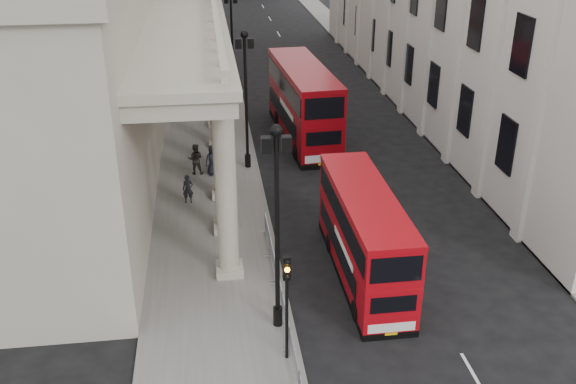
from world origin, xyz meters
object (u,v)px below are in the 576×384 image
Objects in this scene: lamp_post_north at (232,35)px; pedestrian_a at (188,189)px; bus_far at (303,101)px; pedestrian_c at (213,160)px; lamp_post_south at (277,217)px; lamp_post_mid at (246,91)px; pedestrian_b at (195,159)px; traffic_light at (287,289)px; bus_near at (364,233)px.

pedestrian_a is (-3.58, -20.57, -3.99)m from lamp_post_north.
bus_far is 8.82m from pedestrian_c.
lamp_post_south and lamp_post_mid have the same top height.
pedestrian_b is (-3.17, -16.67, -3.85)m from lamp_post_north.
lamp_post_mid is 5.03m from pedestrian_b.
traffic_light is at bearing -103.91° from bus_far.
traffic_light is 14.11m from pedestrian_a.
lamp_post_mid is at bearing -133.88° from bus_far.
pedestrian_c is (-2.15, -0.95, -3.85)m from lamp_post_mid.
pedestrian_c is at bearing 98.12° from lamp_post_south.
lamp_post_north is 29.16m from bus_near.
traffic_light is (0.10, -2.02, -1.80)m from lamp_post_south.
lamp_post_south and lamp_post_north have the same top height.
lamp_post_south reaches higher than traffic_light.
lamp_post_mid is (0.00, 16.00, 0.00)m from lamp_post_south.
pedestrian_a is (-3.58, 11.43, -3.99)m from lamp_post_south.
lamp_post_south is 32.00m from lamp_post_north.
bus_near is at bearing -93.87° from bus_far.
lamp_post_south is 0.89× the size of bus_near.
bus_near is 4.94× the size of pedestrian_b.
traffic_light is (0.10, -18.02, -1.80)m from lamp_post_mid.
bus_far is at bearing 31.60° from pedestrian_c.
bus_near is 5.85× the size of pedestrian_a.
bus_far is at bearing 49.94° from lamp_post_mid.
traffic_light is 17.34m from pedestrian_c.
pedestrian_a is 3.92m from pedestrian_b.
pedestrian_c is at bearing -140.73° from bus_far.
bus_near is 14.15m from pedestrian_b.
lamp_post_north is at bearing -94.76° from pedestrian_b.
pedestrian_c is (-6.33, 11.78, -1.04)m from bus_near.
bus_far reaches higher than pedestrian_a.
bus_far is at bearing 78.70° from lamp_post_south.
bus_near is 17.72m from bus_far.
pedestrian_b is (-3.17, 15.33, -3.85)m from lamp_post_south.
pedestrian_b is at bearing 121.07° from bus_near.
bus_far reaches higher than pedestrian_b.
lamp_post_north is 21.26m from pedestrian_a.
lamp_post_north is 34.07m from traffic_light.
traffic_light is at bearing -93.98° from pedestrian_c.
lamp_post_mid reaches higher than bus_near.
bus_near is 4.96× the size of pedestrian_c.
pedestrian_a is at bearing -132.94° from bus_far.
pedestrian_c is (-6.34, -5.93, -1.55)m from bus_far.
lamp_post_north is 0.71× the size of bus_far.
lamp_post_mid is 0.71× the size of bus_far.
traffic_light is 0.37× the size of bus_far.
lamp_post_south is at bearing 107.68° from pedestrian_b.
pedestrian_b is 1.05m from pedestrian_c.
bus_near is (4.18, -12.73, -2.81)m from lamp_post_mid.
bus_far reaches higher than pedestrian_c.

